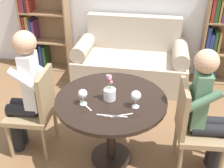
{
  "coord_description": "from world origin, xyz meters",
  "views": [
    {
      "loc": [
        0.37,
        -2.06,
        2.06
      ],
      "look_at": [
        0.0,
        0.05,
        0.83
      ],
      "focal_mm": 45.0,
      "sensor_mm": 36.0,
      "label": 1
    }
  ],
  "objects_px": {
    "person_right": "(207,112)",
    "wine_glass_left": "(83,94)",
    "bookshelf_right": "(223,38)",
    "wine_glass_right": "(136,96)",
    "chair_left": "(37,108)",
    "couch": "(131,62)",
    "chair_right": "(193,126)",
    "bookshelf_left": "(41,30)",
    "person_left": "(25,91)",
    "flower_vase": "(110,92)"
  },
  "relations": [
    {
      "from": "wine_glass_left",
      "to": "bookshelf_left",
      "type": "bearing_deg",
      "value": 121.31
    },
    {
      "from": "person_right",
      "to": "wine_glass_left",
      "type": "relative_size",
      "value": 8.55
    },
    {
      "from": "person_right",
      "to": "wine_glass_right",
      "type": "xyz_separation_m",
      "value": [
        -0.61,
        -0.12,
        0.17
      ]
    },
    {
      "from": "bookshelf_right",
      "to": "chair_left",
      "type": "bearing_deg",
      "value": -137.08
    },
    {
      "from": "chair_left",
      "to": "chair_right",
      "type": "xyz_separation_m",
      "value": [
        1.49,
        -0.01,
        0.0
      ]
    },
    {
      "from": "couch",
      "to": "bookshelf_right",
      "type": "bearing_deg",
      "value": 12.03
    },
    {
      "from": "chair_right",
      "to": "bookshelf_right",
      "type": "bearing_deg",
      "value": -19.99
    },
    {
      "from": "chair_right",
      "to": "flower_vase",
      "type": "height_order",
      "value": "flower_vase"
    },
    {
      "from": "person_right",
      "to": "bookshelf_left",
      "type": "bearing_deg",
      "value": 46.09
    },
    {
      "from": "bookshelf_left",
      "to": "chair_left",
      "type": "distance_m",
      "value": 1.99
    },
    {
      "from": "person_right",
      "to": "wine_glass_right",
      "type": "height_order",
      "value": "person_right"
    },
    {
      "from": "person_left",
      "to": "wine_glass_left",
      "type": "relative_size",
      "value": 8.95
    },
    {
      "from": "chair_right",
      "to": "wine_glass_right",
      "type": "relative_size",
      "value": 5.76
    },
    {
      "from": "person_left",
      "to": "flower_vase",
      "type": "relative_size",
      "value": 5.07
    },
    {
      "from": "bookshelf_right",
      "to": "wine_glass_right",
      "type": "bearing_deg",
      "value": -117.46
    },
    {
      "from": "chair_right",
      "to": "person_left",
      "type": "bearing_deg",
      "value": 85.14
    },
    {
      "from": "bookshelf_left",
      "to": "person_left",
      "type": "bearing_deg",
      "value": -71.77
    },
    {
      "from": "couch",
      "to": "chair_right",
      "type": "distance_m",
      "value": 1.78
    },
    {
      "from": "couch",
      "to": "wine_glass_left",
      "type": "distance_m",
      "value": 1.83
    },
    {
      "from": "wine_glass_left",
      "to": "flower_vase",
      "type": "distance_m",
      "value": 0.24
    },
    {
      "from": "person_left",
      "to": "chair_right",
      "type": "bearing_deg",
      "value": 86.69
    },
    {
      "from": "bookshelf_left",
      "to": "bookshelf_right",
      "type": "distance_m",
      "value": 2.7
    },
    {
      "from": "wine_glass_left",
      "to": "chair_left",
      "type": "bearing_deg",
      "value": 163.65
    },
    {
      "from": "bookshelf_right",
      "to": "couch",
      "type": "bearing_deg",
      "value": -167.97
    },
    {
      "from": "chair_left",
      "to": "person_left",
      "type": "distance_m",
      "value": 0.21
    },
    {
      "from": "bookshelf_right",
      "to": "chair_left",
      "type": "relative_size",
      "value": 1.51
    },
    {
      "from": "bookshelf_left",
      "to": "chair_right",
      "type": "xyz_separation_m",
      "value": [
        2.19,
        -1.87,
        -0.12
      ]
    },
    {
      "from": "bookshelf_left",
      "to": "chair_left",
      "type": "xyz_separation_m",
      "value": [
        0.7,
        -1.86,
        -0.12
      ]
    },
    {
      "from": "wine_glass_right",
      "to": "flower_vase",
      "type": "height_order",
      "value": "flower_vase"
    },
    {
      "from": "bookshelf_right",
      "to": "wine_glass_right",
      "type": "xyz_separation_m",
      "value": [
        -1.03,
        -1.98,
        0.16
      ]
    },
    {
      "from": "chair_left",
      "to": "flower_vase",
      "type": "distance_m",
      "value": 0.79
    },
    {
      "from": "person_right",
      "to": "wine_glass_left",
      "type": "xyz_separation_m",
      "value": [
        -1.05,
        -0.15,
        0.16
      ]
    },
    {
      "from": "bookshelf_right",
      "to": "wine_glass_left",
      "type": "bearing_deg",
      "value": -126.25
    },
    {
      "from": "chair_left",
      "to": "flower_vase",
      "type": "xyz_separation_m",
      "value": [
        0.73,
        -0.04,
        0.29
      ]
    },
    {
      "from": "couch",
      "to": "flower_vase",
      "type": "relative_size",
      "value": 6.25
    },
    {
      "from": "chair_left",
      "to": "wine_glass_right",
      "type": "distance_m",
      "value": 1.03
    },
    {
      "from": "bookshelf_right",
      "to": "chair_right",
      "type": "height_order",
      "value": "bookshelf_right"
    },
    {
      "from": "bookshelf_left",
      "to": "chair_right",
      "type": "distance_m",
      "value": 2.88
    },
    {
      "from": "chair_right",
      "to": "wine_glass_right",
      "type": "height_order",
      "value": "chair_right"
    },
    {
      "from": "chair_left",
      "to": "person_left",
      "type": "bearing_deg",
      "value": -87.82
    },
    {
      "from": "person_left",
      "to": "wine_glass_right",
      "type": "bearing_deg",
      "value": 80.78
    },
    {
      "from": "chair_left",
      "to": "wine_glass_left",
      "type": "height_order",
      "value": "chair_left"
    },
    {
      "from": "wine_glass_left",
      "to": "person_left",
      "type": "bearing_deg",
      "value": 166.56
    },
    {
      "from": "person_left",
      "to": "person_right",
      "type": "relative_size",
      "value": 1.05
    },
    {
      "from": "couch",
      "to": "wine_glass_right",
      "type": "xyz_separation_m",
      "value": [
        0.23,
        -1.71,
        0.51
      ]
    },
    {
      "from": "bookshelf_right",
      "to": "wine_glass_left",
      "type": "distance_m",
      "value": 2.5
    },
    {
      "from": "bookshelf_left",
      "to": "wine_glass_right",
      "type": "bearing_deg",
      "value": -49.83
    },
    {
      "from": "bookshelf_left",
      "to": "person_left",
      "type": "xyz_separation_m",
      "value": [
        0.62,
        -1.87,
        0.07
      ]
    },
    {
      "from": "bookshelf_right",
      "to": "wine_glass_left",
      "type": "relative_size",
      "value": 9.47
    },
    {
      "from": "bookshelf_right",
      "to": "wine_glass_left",
      "type": "xyz_separation_m",
      "value": [
        -1.48,
        -2.01,
        0.15
      ]
    }
  ]
}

